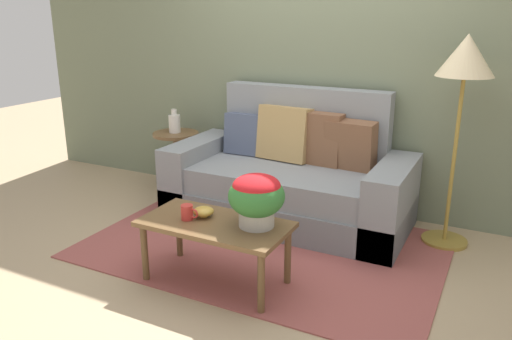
{
  "coord_description": "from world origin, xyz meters",
  "views": [
    {
      "loc": [
        1.57,
        -3.12,
        1.74
      ],
      "look_at": [
        -0.05,
        0.05,
        0.62
      ],
      "focal_mm": 35.64,
      "sensor_mm": 36.0,
      "label": 1
    }
  ],
  "objects_px": {
    "coffee_mug": "(188,212)",
    "snack_bowl": "(204,211)",
    "coffee_table": "(215,230)",
    "potted_plant": "(257,196)",
    "side_table": "(176,151)",
    "couch": "(291,180)",
    "table_vase": "(174,123)",
    "floor_lamp": "(465,71)"
  },
  "relations": [
    {
      "from": "snack_bowl",
      "to": "coffee_table",
      "type": "bearing_deg",
      "value": -20.52
    },
    {
      "from": "coffee_mug",
      "to": "snack_bowl",
      "type": "xyz_separation_m",
      "value": [
        0.07,
        0.09,
        -0.01
      ]
    },
    {
      "from": "side_table",
      "to": "table_vase",
      "type": "distance_m",
      "value": 0.28
    },
    {
      "from": "floor_lamp",
      "to": "potted_plant",
      "type": "distance_m",
      "value": 1.77
    },
    {
      "from": "couch",
      "to": "snack_bowl",
      "type": "distance_m",
      "value": 1.22
    },
    {
      "from": "couch",
      "to": "potted_plant",
      "type": "relative_size",
      "value": 5.7
    },
    {
      "from": "couch",
      "to": "coffee_mug",
      "type": "height_order",
      "value": "couch"
    },
    {
      "from": "floor_lamp",
      "to": "coffee_mug",
      "type": "relative_size",
      "value": 12.61
    },
    {
      "from": "coffee_table",
      "to": "floor_lamp",
      "type": "distance_m",
      "value": 2.08
    },
    {
      "from": "table_vase",
      "to": "side_table",
      "type": "bearing_deg",
      "value": -24.84
    },
    {
      "from": "side_table",
      "to": "coffee_table",
      "type": "bearing_deg",
      "value": -46.92
    },
    {
      "from": "coffee_mug",
      "to": "snack_bowl",
      "type": "bearing_deg",
      "value": 51.72
    },
    {
      "from": "couch",
      "to": "table_vase",
      "type": "xyz_separation_m",
      "value": [
        -1.3,
        0.13,
        0.35
      ]
    },
    {
      "from": "floor_lamp",
      "to": "table_vase",
      "type": "height_order",
      "value": "floor_lamp"
    },
    {
      "from": "coffee_table",
      "to": "snack_bowl",
      "type": "xyz_separation_m",
      "value": [
        -0.11,
        0.04,
        0.09
      ]
    },
    {
      "from": "side_table",
      "to": "coffee_mug",
      "type": "relative_size",
      "value": 4.77
    },
    {
      "from": "snack_bowl",
      "to": "table_vase",
      "type": "xyz_separation_m",
      "value": [
        -1.19,
        1.34,
        0.22
      ]
    },
    {
      "from": "coffee_mug",
      "to": "floor_lamp",
      "type": "bearing_deg",
      "value": 43.47
    },
    {
      "from": "couch",
      "to": "snack_bowl",
      "type": "height_order",
      "value": "couch"
    },
    {
      "from": "coffee_table",
      "to": "side_table",
      "type": "height_order",
      "value": "side_table"
    },
    {
      "from": "coffee_mug",
      "to": "side_table",
      "type": "bearing_deg",
      "value": 127.92
    },
    {
      "from": "couch",
      "to": "coffee_mug",
      "type": "xyz_separation_m",
      "value": [
        -0.18,
        -1.3,
        0.14
      ]
    },
    {
      "from": "couch",
      "to": "floor_lamp",
      "type": "height_order",
      "value": "floor_lamp"
    },
    {
      "from": "couch",
      "to": "floor_lamp",
      "type": "relative_size",
      "value": 1.28
    },
    {
      "from": "coffee_table",
      "to": "floor_lamp",
      "type": "relative_size",
      "value": 0.61
    },
    {
      "from": "coffee_table",
      "to": "snack_bowl",
      "type": "height_order",
      "value": "snack_bowl"
    },
    {
      "from": "side_table",
      "to": "table_vase",
      "type": "relative_size",
      "value": 2.61
    },
    {
      "from": "coffee_table",
      "to": "potted_plant",
      "type": "height_order",
      "value": "potted_plant"
    },
    {
      "from": "table_vase",
      "to": "coffee_table",
      "type": "bearing_deg",
      "value": -46.79
    },
    {
      "from": "coffee_mug",
      "to": "snack_bowl",
      "type": "height_order",
      "value": "coffee_mug"
    },
    {
      "from": "couch",
      "to": "potted_plant",
      "type": "distance_m",
      "value": 1.25
    },
    {
      "from": "floor_lamp",
      "to": "side_table",
      "type": "bearing_deg",
      "value": 179.07
    },
    {
      "from": "side_table",
      "to": "snack_bowl",
      "type": "bearing_deg",
      "value": -48.63
    },
    {
      "from": "side_table",
      "to": "snack_bowl",
      "type": "xyz_separation_m",
      "value": [
        1.18,
        -1.34,
        0.06
      ]
    },
    {
      "from": "potted_plant",
      "to": "table_vase",
      "type": "height_order",
      "value": "table_vase"
    },
    {
      "from": "side_table",
      "to": "snack_bowl",
      "type": "relative_size",
      "value": 4.41
    },
    {
      "from": "couch",
      "to": "coffee_table",
      "type": "xyz_separation_m",
      "value": [
        0.0,
        -1.25,
        0.04
      ]
    },
    {
      "from": "snack_bowl",
      "to": "table_vase",
      "type": "distance_m",
      "value": 1.81
    },
    {
      "from": "coffee_mug",
      "to": "table_vase",
      "type": "height_order",
      "value": "table_vase"
    },
    {
      "from": "floor_lamp",
      "to": "potted_plant",
      "type": "relative_size",
      "value": 4.46
    },
    {
      "from": "table_vase",
      "to": "coffee_mug",
      "type": "bearing_deg",
      "value": -51.91
    },
    {
      "from": "coffee_table",
      "to": "potted_plant",
      "type": "xyz_separation_m",
      "value": [
        0.27,
        0.07,
        0.26
      ]
    }
  ]
}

